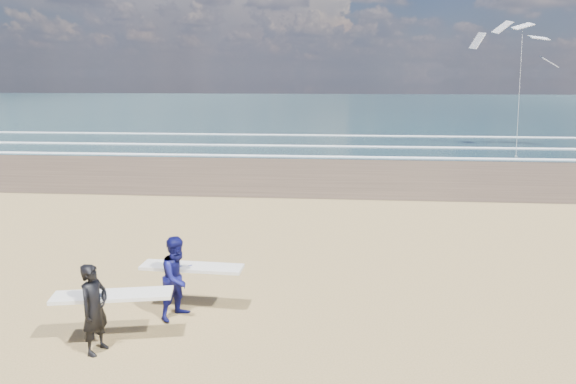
{
  "coord_description": "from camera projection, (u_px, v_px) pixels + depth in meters",
  "views": [
    {
      "loc": [
        2.91,
        -8.48,
        5.05
      ],
      "look_at": [
        1.69,
        6.0,
        1.68
      ],
      "focal_mm": 32.0,
      "sensor_mm": 36.0,
      "label": 1
    }
  ],
  "objects": [
    {
      "name": "surfer_far",
      "position": [
        179.0,
        276.0,
        10.74
      ],
      "size": [
        2.23,
        1.21,
        1.77
      ],
      "color": "#0E0F51",
      "rests_on": "ground"
    },
    {
      "name": "kite_1",
      "position": [
        520.0,
        72.0,
        32.83
      ],
      "size": [
        5.86,
        4.74,
        9.21
      ],
      "color": "slate",
      "rests_on": "ground"
    },
    {
      "name": "ocean",
      "position": [
        444.0,
        107.0,
        77.87
      ],
      "size": [
        220.0,
        100.0,
        0.02
      ],
      "primitive_type": "cube",
      "color": "#193138",
      "rests_on": "ground"
    },
    {
      "name": "surfer_near",
      "position": [
        97.0,
        307.0,
        9.39
      ],
      "size": [
        2.26,
        1.18,
        1.72
      ],
      "color": "black",
      "rests_on": "ground"
    }
  ]
}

